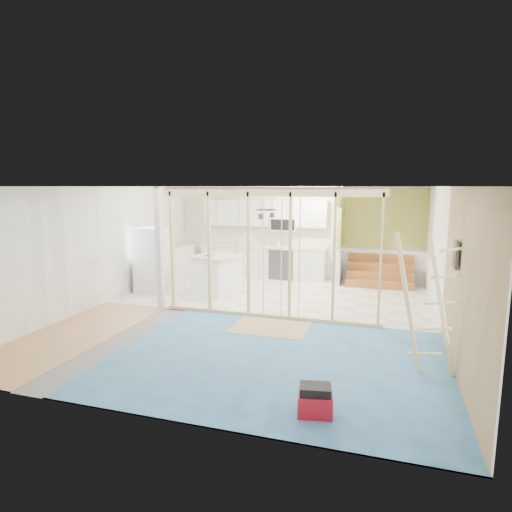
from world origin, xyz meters
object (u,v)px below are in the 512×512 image
(island, at_px, (216,275))
(ladder, at_px, (429,303))
(toolbox, at_px, (315,401))
(fridge, at_px, (152,260))

(island, relative_size, ladder, 0.63)
(toolbox, height_order, ladder, ladder)
(island, distance_m, toolbox, 5.78)
(island, bearing_deg, fridge, -156.03)
(toolbox, bearing_deg, ladder, 41.63)
(fridge, bearing_deg, ladder, -32.04)
(fridge, relative_size, ladder, 0.82)
(fridge, relative_size, toolbox, 3.68)
(fridge, height_order, island, fridge)
(fridge, relative_size, island, 1.29)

